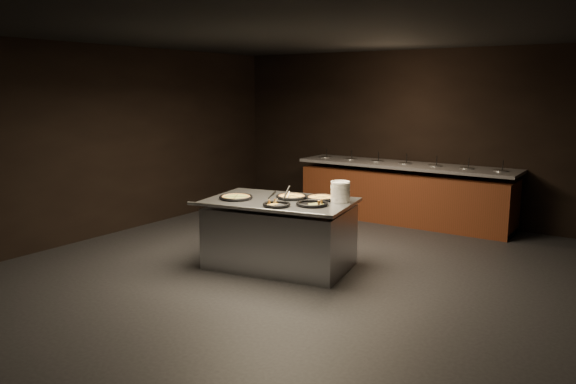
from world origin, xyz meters
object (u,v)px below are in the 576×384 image
at_px(plate_stack, 340,192).
at_px(pan_veggie_whole, 236,197).
at_px(pan_cheese_whole, 292,197).
at_px(serving_counter, 280,235).

relative_size(plate_stack, pan_veggie_whole, 0.59).
distance_m(plate_stack, pan_veggie_whole, 1.33).
xyz_separation_m(pan_veggie_whole, pan_cheese_whole, (0.56, 0.43, -0.00)).
distance_m(plate_stack, pan_cheese_whole, 0.65).
bearing_deg(plate_stack, pan_veggie_whole, -154.31).
relative_size(pan_veggie_whole, pan_cheese_whole, 1.06).
xyz_separation_m(serving_counter, pan_cheese_whole, (0.05, 0.18, 0.47)).
height_order(serving_counter, plate_stack, plate_stack).
height_order(serving_counter, pan_veggie_whole, pan_veggie_whole).
bearing_deg(serving_counter, pan_cheese_whole, 63.36).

